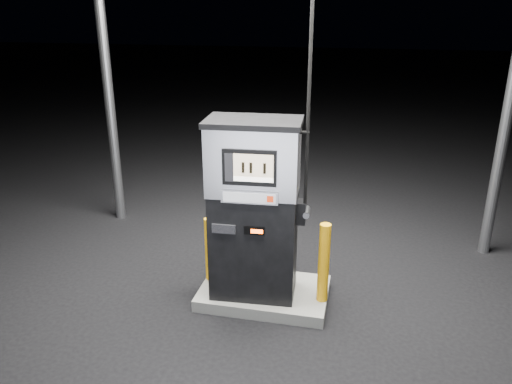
# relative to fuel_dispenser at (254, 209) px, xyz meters

# --- Properties ---
(ground) EXTENTS (80.00, 80.00, 0.00)m
(ground) POSITION_rel_fuel_dispenser_xyz_m (0.11, 0.10, -1.28)
(ground) COLOR black
(ground) RESTS_ON ground
(pump_island) EXTENTS (1.60, 1.00, 0.15)m
(pump_island) POSITION_rel_fuel_dispenser_xyz_m (0.11, 0.10, -1.20)
(pump_island) COLOR #62625E
(pump_island) RESTS_ON ground
(fuel_dispenser) EXTENTS (1.22, 0.72, 4.54)m
(fuel_dispenser) POSITION_rel_fuel_dispenser_xyz_m (0.00, 0.00, 0.00)
(fuel_dispenser) COLOR black
(fuel_dispenser) RESTS_ON pump_island
(bollard_left) EXTENTS (0.15, 0.15, 0.86)m
(bollard_left) POSITION_rel_fuel_dispenser_xyz_m (-0.63, 0.18, -0.70)
(bollard_left) COLOR #FFAC0E
(bollard_left) RESTS_ON pump_island
(bollard_right) EXTENTS (0.17, 0.17, 1.01)m
(bollard_right) POSITION_rel_fuel_dispenser_xyz_m (0.85, -0.00, -0.62)
(bollard_right) COLOR #FFAC0E
(bollard_right) RESTS_ON pump_island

